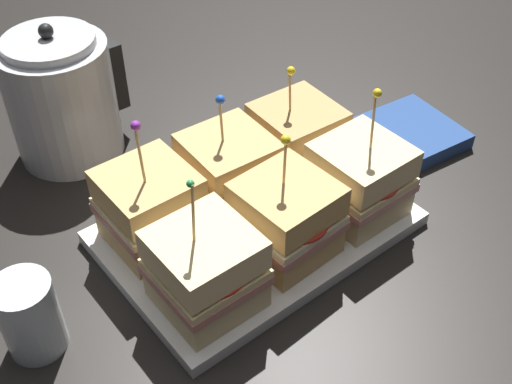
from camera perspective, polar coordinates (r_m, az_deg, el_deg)
ground_plane at (r=0.84m, az=0.00°, el=-3.63°), size 6.00×6.00×0.00m
serving_platter at (r=0.83m, az=0.00°, el=-3.19°), size 0.38×0.26×0.02m
sandwich_front_left at (r=0.71m, az=-4.50°, el=-6.94°), size 0.11×0.11×0.18m
sandwich_front_center at (r=0.76m, az=2.88°, el=-2.30°), size 0.11×0.11×0.17m
sandwich_front_right at (r=0.83m, az=9.20°, el=1.09°), size 0.11×0.11×0.18m
sandwich_back_left at (r=0.79m, az=-9.38°, el=-1.38°), size 0.11×0.11×0.18m
sandwich_back_center at (r=0.83m, az=-2.52°, el=1.78°), size 0.11×0.11×0.17m
sandwich_back_right at (r=0.89m, az=3.63°, el=4.81°), size 0.11×0.11×0.16m
kettle_steel at (r=0.96m, az=-16.83°, el=7.99°), size 0.18×0.15×0.21m
drinking_glass at (r=0.73m, az=-19.47°, el=-10.36°), size 0.06×0.06×0.10m
napkin_stack at (r=1.01m, az=13.48°, el=5.07°), size 0.15×0.15×0.02m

